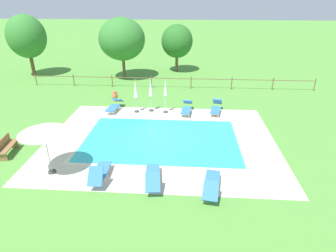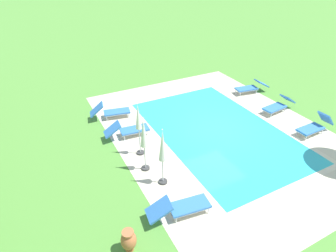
{
  "view_description": "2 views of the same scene",
  "coord_description": "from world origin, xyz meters",
  "px_view_note": "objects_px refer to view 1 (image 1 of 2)",
  "views": [
    {
      "loc": [
        1.31,
        -13.61,
        7.33
      ],
      "look_at": [
        0.37,
        0.5,
        0.6
      ],
      "focal_mm": 29.69,
      "sensor_mm": 36.0,
      "label": 1
    },
    {
      "loc": [
        -8.75,
        7.14,
        7.09
      ],
      "look_at": [
        0.3,
        2.45,
        0.75
      ],
      "focal_mm": 29.53,
      "sensor_mm": 36.0,
      "label": 2
    }
  ],
  "objects_px": {
    "patio_umbrella_closed_row_mid_east": "(165,91)",
    "tree_west_mid": "(122,39)",
    "patio_umbrella_open_foreground": "(43,129)",
    "wooden_bench_lawn_side": "(6,146)",
    "tree_centre": "(177,41)",
    "sun_lounger_north_near_steps": "(114,106)",
    "sun_lounger_north_end": "(153,176)",
    "patio_umbrella_closed_row_mid_west": "(136,91)",
    "sun_lounger_north_mid": "(100,171)",
    "terracotta_urn_near_fence": "(115,96)",
    "sun_lounger_south_mid": "(212,183)",
    "sun_lounger_south_near_corner": "(216,108)",
    "sun_lounger_north_far": "(187,108)",
    "tree_far_west": "(27,37)",
    "patio_umbrella_closed_row_west": "(151,90)"
  },
  "relations": [
    {
      "from": "sun_lounger_south_near_corner",
      "to": "sun_lounger_south_mid",
      "type": "height_order",
      "value": "sun_lounger_south_near_corner"
    },
    {
      "from": "sun_lounger_north_near_steps",
      "to": "sun_lounger_north_end",
      "type": "height_order",
      "value": "sun_lounger_north_end"
    },
    {
      "from": "sun_lounger_north_far",
      "to": "terracotta_urn_near_fence",
      "type": "distance_m",
      "value": 5.76
    },
    {
      "from": "sun_lounger_north_near_steps",
      "to": "patio_umbrella_open_foreground",
      "type": "distance_m",
      "value": 7.81
    },
    {
      "from": "sun_lounger_north_far",
      "to": "tree_far_west",
      "type": "xyz_separation_m",
      "value": [
        -15.16,
        8.65,
        3.36
      ]
    },
    {
      "from": "sun_lounger_south_near_corner",
      "to": "patio_umbrella_closed_row_mid_west",
      "type": "bearing_deg",
      "value": -177.68
    },
    {
      "from": "sun_lounger_north_mid",
      "to": "terracotta_urn_near_fence",
      "type": "distance_m",
      "value": 9.87
    },
    {
      "from": "patio_umbrella_closed_row_mid_west",
      "to": "tree_far_west",
      "type": "xyz_separation_m",
      "value": [
        -11.74,
        8.7,
        2.21
      ]
    },
    {
      "from": "patio_umbrella_closed_row_mid_east",
      "to": "tree_west_mid",
      "type": "xyz_separation_m",
      "value": [
        -4.58,
        8.26,
        2.08
      ]
    },
    {
      "from": "sun_lounger_south_mid",
      "to": "wooden_bench_lawn_side",
      "type": "xyz_separation_m",
      "value": [
        -10.06,
        2.17,
        0.11
      ]
    },
    {
      "from": "patio_umbrella_closed_row_west",
      "to": "tree_west_mid",
      "type": "height_order",
      "value": "tree_west_mid"
    },
    {
      "from": "sun_lounger_south_mid",
      "to": "patio_umbrella_closed_row_mid_west",
      "type": "height_order",
      "value": "patio_umbrella_closed_row_mid_west"
    },
    {
      "from": "sun_lounger_north_mid",
      "to": "tree_west_mid",
      "type": "distance_m",
      "value": 16.49
    },
    {
      "from": "tree_far_west",
      "to": "sun_lounger_south_mid",
      "type": "bearing_deg",
      "value": -46.0
    },
    {
      "from": "sun_lounger_north_mid",
      "to": "wooden_bench_lawn_side",
      "type": "distance_m",
      "value": 5.56
    },
    {
      "from": "sun_lounger_south_near_corner",
      "to": "wooden_bench_lawn_side",
      "type": "relative_size",
      "value": 1.32
    },
    {
      "from": "sun_lounger_north_near_steps",
      "to": "sun_lounger_north_mid",
      "type": "distance_m",
      "value": 7.95
    },
    {
      "from": "sun_lounger_north_far",
      "to": "wooden_bench_lawn_side",
      "type": "height_order",
      "value": "wooden_bench_lawn_side"
    },
    {
      "from": "wooden_bench_lawn_side",
      "to": "tree_centre",
      "type": "bearing_deg",
      "value": 65.42
    },
    {
      "from": "sun_lounger_south_near_corner",
      "to": "sun_lounger_south_mid",
      "type": "xyz_separation_m",
      "value": [
        -0.92,
        -8.34,
        -0.02
      ]
    },
    {
      "from": "sun_lounger_north_near_steps",
      "to": "patio_umbrella_closed_row_west",
      "type": "distance_m",
      "value": 2.82
    },
    {
      "from": "patio_umbrella_closed_row_mid_east",
      "to": "wooden_bench_lawn_side",
      "type": "relative_size",
      "value": 1.53
    },
    {
      "from": "sun_lounger_north_near_steps",
      "to": "patio_umbrella_closed_row_mid_east",
      "type": "xyz_separation_m",
      "value": [
        3.57,
        -0.1,
        1.19
      ]
    },
    {
      "from": "sun_lounger_south_near_corner",
      "to": "sun_lounger_south_mid",
      "type": "relative_size",
      "value": 0.96
    },
    {
      "from": "sun_lounger_south_mid",
      "to": "patio_umbrella_closed_row_mid_west",
      "type": "distance_m",
      "value": 9.36
    },
    {
      "from": "patio_umbrella_open_foreground",
      "to": "wooden_bench_lawn_side",
      "type": "bearing_deg",
      "value": 154.31
    },
    {
      "from": "sun_lounger_north_mid",
      "to": "sun_lounger_north_far",
      "type": "height_order",
      "value": "sun_lounger_north_mid"
    },
    {
      "from": "tree_centre",
      "to": "sun_lounger_north_near_steps",
      "type": "bearing_deg",
      "value": -109.33
    },
    {
      "from": "sun_lounger_south_near_corner",
      "to": "patio_umbrella_closed_row_mid_east",
      "type": "bearing_deg",
      "value": -177.34
    },
    {
      "from": "sun_lounger_north_mid",
      "to": "sun_lounger_north_end",
      "type": "relative_size",
      "value": 0.93
    },
    {
      "from": "patio_umbrella_closed_row_west",
      "to": "wooden_bench_lawn_side",
      "type": "relative_size",
      "value": 1.5
    },
    {
      "from": "sun_lounger_north_near_steps",
      "to": "wooden_bench_lawn_side",
      "type": "height_order",
      "value": "wooden_bench_lawn_side"
    },
    {
      "from": "wooden_bench_lawn_side",
      "to": "tree_far_west",
      "type": "relative_size",
      "value": 0.27
    },
    {
      "from": "patio_umbrella_closed_row_mid_west",
      "to": "sun_lounger_north_mid",
      "type": "bearing_deg",
      "value": -92.03
    },
    {
      "from": "sun_lounger_north_end",
      "to": "tree_west_mid",
      "type": "xyz_separation_m",
      "value": [
        -4.62,
        16.12,
        3.27
      ]
    },
    {
      "from": "sun_lounger_north_mid",
      "to": "tree_far_west",
      "type": "bearing_deg",
      "value": 125.0
    },
    {
      "from": "sun_lounger_south_mid",
      "to": "terracotta_urn_near_fence",
      "type": "height_order",
      "value": "terracotta_urn_near_fence"
    },
    {
      "from": "patio_umbrella_closed_row_west",
      "to": "terracotta_urn_near_fence",
      "type": "distance_m",
      "value": 3.64
    },
    {
      "from": "terracotta_urn_near_fence",
      "to": "tree_centre",
      "type": "xyz_separation_m",
      "value": [
        4.3,
        9.21,
        2.65
      ]
    },
    {
      "from": "tree_far_west",
      "to": "terracotta_urn_near_fence",
      "type": "bearing_deg",
      "value": -34.3
    },
    {
      "from": "sun_lounger_north_far",
      "to": "patio_umbrella_closed_row_mid_west",
      "type": "height_order",
      "value": "patio_umbrella_closed_row_mid_west"
    },
    {
      "from": "patio_umbrella_open_foreground",
      "to": "tree_west_mid",
      "type": "height_order",
      "value": "tree_west_mid"
    },
    {
      "from": "patio_umbrella_closed_row_west",
      "to": "terracotta_urn_near_fence",
      "type": "relative_size",
      "value": 3.05
    },
    {
      "from": "tree_west_mid",
      "to": "patio_umbrella_closed_row_mid_west",
      "type": "bearing_deg",
      "value": -72.72
    },
    {
      "from": "wooden_bench_lawn_side",
      "to": "terracotta_urn_near_fence",
      "type": "height_order",
      "value": "wooden_bench_lawn_side"
    },
    {
      "from": "sun_lounger_south_near_corner",
      "to": "patio_umbrella_open_foreground",
      "type": "relative_size",
      "value": 0.84
    },
    {
      "from": "tree_centre",
      "to": "patio_umbrella_closed_row_mid_west",
      "type": "bearing_deg",
      "value": -101.61
    },
    {
      "from": "sun_lounger_north_far",
      "to": "tree_west_mid",
      "type": "relative_size",
      "value": 0.37
    },
    {
      "from": "wooden_bench_lawn_side",
      "to": "terracotta_urn_near_fence",
      "type": "relative_size",
      "value": 2.04
    },
    {
      "from": "sun_lounger_north_near_steps",
      "to": "tree_centre",
      "type": "height_order",
      "value": "tree_centre"
    }
  ]
}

